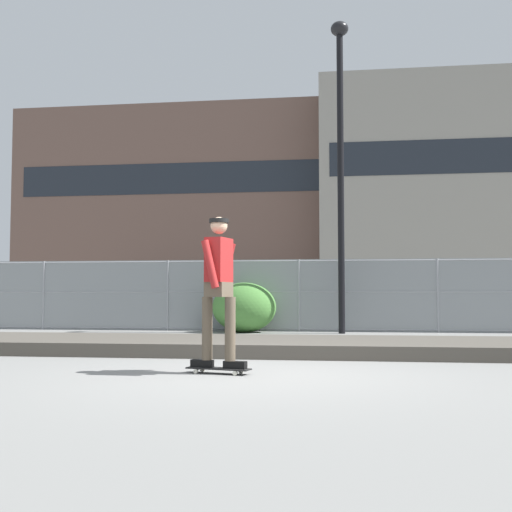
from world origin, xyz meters
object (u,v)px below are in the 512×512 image
object	(u,v)px
parked_car_near	(233,298)
parked_car_mid	(432,298)
skateboard	(218,369)
skater	(219,281)
street_lamp	(340,141)
shrub_left	(244,307)

from	to	relation	value
parked_car_near	parked_car_mid	size ratio (longest dim) A/B	1.02
skateboard	parked_car_mid	size ratio (longest dim) A/B	0.19
skater	street_lamp	distance (m)	8.90
street_lamp	shrub_left	distance (m)	4.78
parked_car_near	shrub_left	xyz separation A→B (m)	(0.78, -2.88, -0.21)
parked_car_near	shrub_left	bearing A→B (deg)	-74.88
parked_car_near	skater	bearing A→B (deg)	-81.17
skater	street_lamp	world-z (taller)	street_lamp
parked_car_near	street_lamp	bearing A→B (deg)	-43.44
skateboard	parked_car_near	size ratio (longest dim) A/B	0.18
parked_car_near	parked_car_mid	bearing A→B (deg)	3.52
shrub_left	street_lamp	bearing A→B (deg)	-3.62
parked_car_mid	street_lamp	bearing A→B (deg)	-127.65
parked_car_mid	skateboard	bearing A→B (deg)	-109.84
street_lamp	parked_car_near	distance (m)	5.89
skateboard	parked_car_mid	world-z (taller)	parked_car_mid
skateboard	shrub_left	world-z (taller)	shrub_left
parked_car_mid	skater	bearing A→B (deg)	-109.84
skateboard	skater	size ratio (longest dim) A/B	0.45
skateboard	parked_car_mid	distance (m)	12.13
skateboard	shrub_left	xyz separation A→B (m)	(-0.94, 8.15, 0.57)
skateboard	parked_car_near	xyz separation A→B (m)	(-1.71, 11.03, 0.78)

